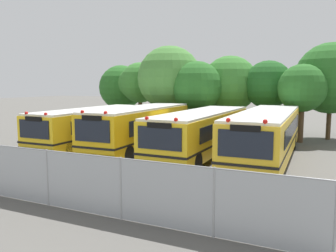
% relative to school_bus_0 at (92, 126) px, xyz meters
% --- Properties ---
extents(ground_plane, '(160.00, 160.00, 0.00)m').
position_rel_school_bus_0_xyz_m(ground_plane, '(5.47, 0.16, -1.37)').
color(ground_plane, '#595651').
extents(school_bus_0, '(2.55, 9.92, 2.60)m').
position_rel_school_bus_0_xyz_m(school_bus_0, '(0.00, 0.00, 0.00)').
color(school_bus_0, yellow).
rests_on(school_bus_0, ground_plane).
extents(school_bus_1, '(2.69, 9.93, 2.80)m').
position_rel_school_bus_0_xyz_m(school_bus_1, '(3.60, -0.05, 0.10)').
color(school_bus_1, yellow).
rests_on(school_bus_1, ground_plane).
extents(school_bus_2, '(2.70, 10.82, 2.64)m').
position_rel_school_bus_0_xyz_m(school_bus_2, '(7.37, 0.29, 0.02)').
color(school_bus_2, yellow).
rests_on(school_bus_2, ground_plane).
extents(school_bus_3, '(2.75, 11.67, 2.75)m').
position_rel_school_bus_0_xyz_m(school_bus_3, '(10.89, 0.38, 0.08)').
color(school_bus_3, yellow).
rests_on(school_bus_3, ground_plane).
extents(tree_0, '(4.09, 4.09, 5.79)m').
position_rel_school_bus_0_xyz_m(tree_0, '(-3.87, 9.37, 2.38)').
color(tree_0, '#4C3823').
rests_on(tree_0, ground_plane).
extents(tree_1, '(3.78, 3.54, 5.95)m').
position_rel_school_bus_0_xyz_m(tree_1, '(-1.51, 8.57, 2.78)').
color(tree_1, '#4C3823').
rests_on(tree_1, ground_plane).
extents(tree_2, '(5.19, 5.19, 7.13)m').
position_rel_school_bus_0_xyz_m(tree_2, '(1.87, 7.70, 3.14)').
color(tree_2, '#4C3823').
rests_on(tree_2, ground_plane).
extents(tree_3, '(3.89, 3.89, 5.79)m').
position_rel_school_bus_0_xyz_m(tree_3, '(4.50, 7.06, 2.49)').
color(tree_3, '#4C3823').
rests_on(tree_3, ground_plane).
extents(tree_4, '(4.52, 4.52, 6.30)m').
position_rel_school_bus_0_xyz_m(tree_4, '(6.43, 9.30, 2.61)').
color(tree_4, '#4C3823').
rests_on(tree_4, ground_plane).
extents(tree_5, '(3.74, 3.63, 5.82)m').
position_rel_school_bus_0_xyz_m(tree_5, '(9.74, 8.97, 2.61)').
color(tree_5, '#4C3823').
rests_on(tree_5, ground_plane).
extents(tree_6, '(3.30, 3.30, 5.42)m').
position_rel_school_bus_0_xyz_m(tree_6, '(12.03, 7.37, 2.33)').
color(tree_6, '#4C3823').
rests_on(tree_6, ground_plane).
extents(tree_7, '(5.18, 5.12, 7.02)m').
position_rel_school_bus_0_xyz_m(tree_7, '(14.06, 9.77, 3.22)').
color(tree_7, '#4C3823').
rests_on(tree_7, ground_plane).
extents(chainlink_fence, '(17.14, 0.07, 1.90)m').
position_rel_school_bus_0_xyz_m(chainlink_fence, '(5.46, -9.53, -0.39)').
color(chainlink_fence, '#9EA0A3').
rests_on(chainlink_fence, ground_plane).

